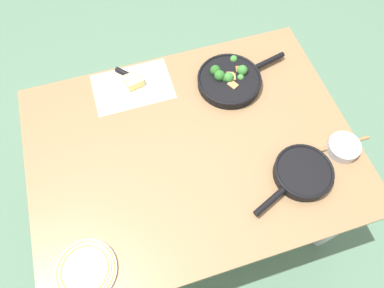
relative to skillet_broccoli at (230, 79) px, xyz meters
name	(u,v)px	position (x,y,z in m)	size (l,w,h in m)	color
ground_plane	(192,201)	(-0.26, -0.26, -0.75)	(14.00, 14.00, 0.00)	#51755B
dining_table_red	(192,154)	(-0.26, -0.26, -0.10)	(1.33, 0.99, 0.72)	olive
skillet_broccoli	(230,79)	(0.00, 0.00, 0.00)	(0.44, 0.29, 0.08)	black
skillet_eggs	(302,173)	(0.11, -0.51, 0.00)	(0.36, 0.23, 0.05)	black
wooden_spoon	(317,151)	(0.22, -0.43, -0.02)	(0.37, 0.04, 0.02)	#996B42
parchment_sheet	(133,87)	(-0.42, 0.11, -0.03)	(0.35, 0.23, 0.00)	beige
grater_knife	(135,78)	(-0.40, 0.15, -0.02)	(0.22, 0.22, 0.02)	silver
cheese_block	(134,81)	(-0.41, 0.12, -0.01)	(0.09, 0.08, 0.04)	#EFD67A
dinner_plate_stack	(86,270)	(-0.75, -0.61, -0.01)	(0.21, 0.21, 0.03)	white
prep_bowl_steel	(343,147)	(0.32, -0.45, -0.01)	(0.13, 0.13, 0.04)	#B7B7BC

